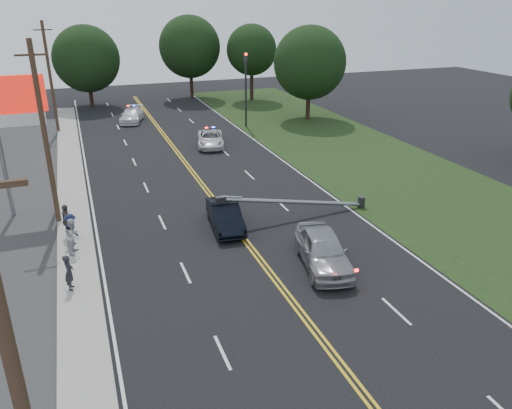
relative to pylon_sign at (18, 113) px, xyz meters
name	(u,v)px	position (x,y,z in m)	size (l,w,h in m)	color
ground	(293,303)	(10.50, -14.00, -6.00)	(120.00, 120.00, 0.00)	black
sidewalk	(75,234)	(2.10, -4.00, -5.94)	(1.80, 70.00, 0.12)	#A09B90
grass_verge	(415,186)	(24.00, -4.00, -5.99)	(12.00, 80.00, 0.01)	black
centerline_yellow	(224,213)	(10.50, -4.00, -5.99)	(0.36, 80.00, 0.00)	gold
pylon_sign	(18,113)	(0.00, 0.00, 0.00)	(3.20, 0.35, 8.00)	gray
traffic_signal	(246,83)	(18.80, 16.00, -1.79)	(0.28, 0.41, 7.05)	#2D2D30
fallen_streetlight	(303,202)	(14.69, -6.00, -5.08)	(9.36, 0.44, 1.91)	#2D2D30
utility_pole_near	(20,399)	(1.30, -22.00, -0.91)	(1.60, 0.28, 10.00)	#382619
utility_pole_mid	(45,135)	(1.30, -2.00, -0.91)	(1.60, 0.28, 10.00)	#382619
utility_pole_far	(50,77)	(1.30, 20.00, -0.91)	(1.60, 0.28, 10.00)	#382619
tree_6	(86,59)	(5.03, 31.41, -0.60)	(7.45, 7.45, 9.13)	black
tree_7	(190,47)	(17.28, 32.60, 0.23)	(7.48, 7.48, 9.97)	black
tree_8	(252,50)	(23.97, 28.73, -0.01)	(6.03, 6.03, 9.02)	black
tree_9	(310,63)	(25.93, 16.80, -0.27)	(7.33, 7.33, 9.40)	black
crashed_sedan	(225,215)	(10.00, -5.88, -5.27)	(1.53, 4.38, 1.44)	black
waiting_sedan	(323,250)	(13.09, -11.60, -5.14)	(2.01, 5.00, 1.70)	#96999E
emergency_a	(210,139)	(13.58, 10.24, -5.35)	(2.14, 4.65, 1.29)	silver
emergency_b	(132,115)	(8.45, 21.84, -5.31)	(1.92, 4.72, 1.37)	silver
bystander_a	(69,272)	(1.80, -9.81, -5.06)	(0.59, 0.39, 1.63)	#23242B
bystander_b	(74,236)	(2.09, -6.34, -4.98)	(0.88, 0.68, 1.80)	#B2B3B7
bystander_c	(71,229)	(1.99, -5.30, -5.05)	(1.07, 0.61, 1.65)	#181C3E
bystander_d	(67,221)	(1.79, -4.38, -4.96)	(1.07, 0.45, 1.83)	#544843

